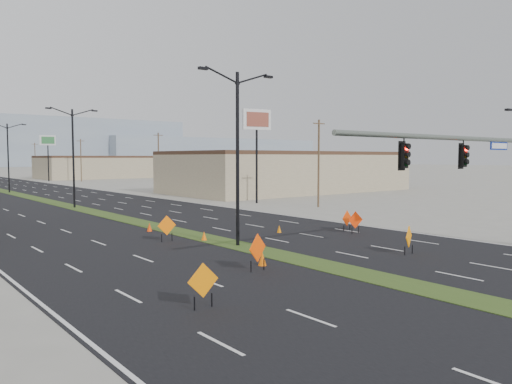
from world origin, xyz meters
TOP-DOWN VIEW (x-y plane):
  - ground at (0.00, 0.00)m, footprint 600.00×600.00m
  - building_se_near at (34.00, 45.00)m, footprint 36.00×18.00m
  - building_se_far at (38.00, 110.00)m, footprint 44.00×16.00m
  - mesa_east at (180.00, 290.00)m, footprint 160.00×50.00m
  - signal_mast at (8.56, 2.00)m, footprint 16.30×0.60m
  - streetlight_0 at (0.00, 12.00)m, footprint 5.15×0.24m
  - streetlight_1 at (0.00, 40.00)m, footprint 5.15×0.24m
  - streetlight_2 at (0.00, 68.00)m, footprint 5.15×0.24m
  - utility_pole_0 at (20.00, 25.00)m, footprint 1.60×0.20m
  - utility_pole_1 at (20.00, 60.00)m, footprint 1.60×0.20m
  - utility_pole_2 at (20.00, 95.00)m, footprint 1.60×0.20m
  - utility_pole_3 at (20.00, 130.00)m, footprint 1.60×0.20m
  - construction_sign_0 at (-8.13, 3.00)m, footprint 1.19×0.08m
  - construction_sign_1 at (-3.18, 6.21)m, footprint 1.24×0.44m
  - construction_sign_2 at (-2.52, 15.88)m, footprint 1.21×0.11m
  - construction_sign_3 at (5.52, 4.24)m, footprint 1.09×0.46m
  - construction_sign_4 at (9.47, 11.95)m, footprint 1.08×0.18m
  - construction_sign_5 at (8.89, 10.71)m, footprint 1.11×0.35m
  - cone_0 at (-0.59, 14.70)m, footprint 0.43×0.43m
  - cone_1 at (-2.28, 6.96)m, footprint 0.49×0.49m
  - cone_2 at (5.18, 14.25)m, footprint 0.40×0.40m
  - cone_3 at (-1.47, 20.31)m, footprint 0.45×0.45m
  - pole_sign_east_near at (17.86, 32.53)m, footprint 3.42×1.04m
  - pole_sign_east_far at (14.83, 100.27)m, footprint 3.19×1.19m

SIDE VIEW (x-z plane):
  - ground at x=0.00m, z-range 0.00..0.00m
  - cone_2 at x=5.18m, z-range 0.00..0.53m
  - cone_0 at x=-0.59m, z-range 0.00..0.59m
  - cone_3 at x=-1.47m, z-range 0.00..0.61m
  - cone_1 at x=-2.28m, z-range 0.00..0.67m
  - construction_sign_4 at x=9.47m, z-range 0.12..1.57m
  - construction_sign_5 at x=8.89m, z-range 0.13..1.66m
  - construction_sign_3 at x=5.52m, z-range 0.13..1.68m
  - construction_sign_0 at x=-8.13m, z-range 0.14..1.73m
  - construction_sign_2 at x=-2.52m, z-range 0.14..1.75m
  - construction_sign_1 at x=-3.18m, z-range 0.15..1.88m
  - building_se_far at x=38.00m, z-range 0.00..5.00m
  - building_se_near at x=34.00m, z-range 0.00..5.50m
  - utility_pole_0 at x=20.00m, z-range 0.17..9.17m
  - utility_pole_1 at x=20.00m, z-range 0.17..9.17m
  - utility_pole_2 at x=20.00m, z-range 0.17..9.17m
  - utility_pole_3 at x=20.00m, z-range 0.17..9.17m
  - signal_mast at x=8.56m, z-range 0.79..8.79m
  - streetlight_0 at x=0.00m, z-range 0.41..10.43m
  - streetlight_1 at x=0.00m, z-range 0.41..10.43m
  - streetlight_2 at x=0.00m, z-range 0.41..10.43m
  - pole_sign_east_far at x=14.83m, z-range 3.13..12.98m
  - pole_sign_east_near at x=17.86m, z-range 3.38..13.87m
  - mesa_east at x=180.00m, z-range 0.00..18.00m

